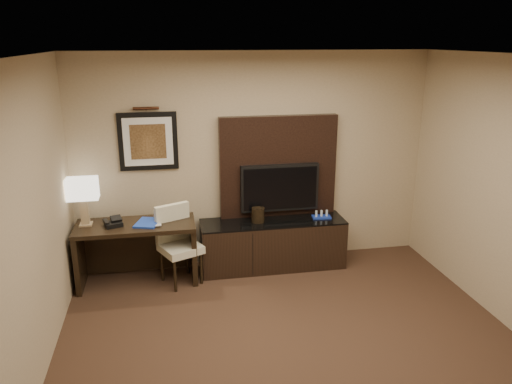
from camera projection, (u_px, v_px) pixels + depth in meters
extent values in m
cube|color=#372319|center=(306.00, 376.00, 4.38)|extent=(4.50, 5.00, 0.01)
cube|color=silver|center=(317.00, 58.00, 3.58)|extent=(4.50, 5.00, 0.01)
cube|color=tan|center=(254.00, 160.00, 6.33)|extent=(4.50, 0.01, 2.70)
cube|color=tan|center=(10.00, 255.00, 3.58)|extent=(0.01, 5.00, 2.70)
cube|color=black|center=(137.00, 253.00, 5.98)|extent=(1.40, 0.61, 0.75)
cube|color=black|center=(273.00, 244.00, 6.39)|extent=(1.83, 0.51, 0.63)
cube|color=black|center=(278.00, 167.00, 6.35)|extent=(1.50, 0.12, 1.30)
cube|color=black|center=(280.00, 188.00, 6.33)|extent=(1.00, 0.08, 0.60)
cube|color=black|center=(148.00, 141.00, 5.99)|extent=(0.70, 0.04, 0.70)
cylinder|color=#3F2214|center=(146.00, 108.00, 5.83)|extent=(0.04, 0.04, 0.30)
cube|color=#1B3DB1|center=(148.00, 223.00, 5.87)|extent=(0.34, 0.40, 0.02)
imported|color=#C4B59A|center=(146.00, 216.00, 5.80)|extent=(0.16, 0.04, 0.21)
cylinder|color=silver|center=(170.00, 213.00, 5.95)|extent=(0.07, 0.07, 0.19)
cylinder|color=black|center=(258.00, 215.00, 6.23)|extent=(0.17, 0.17, 0.18)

